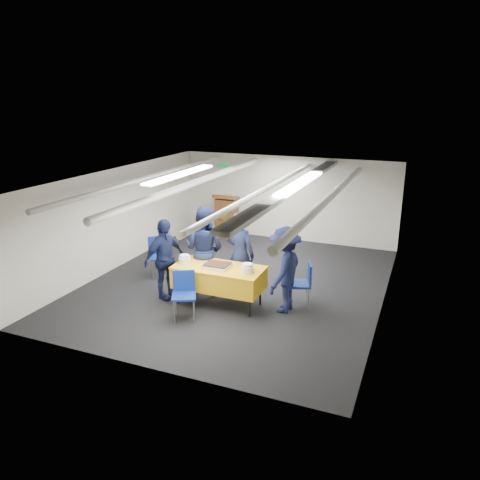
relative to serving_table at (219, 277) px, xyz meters
The scene contains 14 objects.
ground 1.23m from the serving_table, 93.76° to the left, with size 7.00×7.00×0.00m, color black.
room_shell 1.96m from the serving_table, 89.20° to the left, with size 6.00×7.00×2.30m.
serving_table is the anchor object (origin of this frame).
sheet_cake 0.25m from the serving_table, 107.02° to the right, with size 0.48×0.37×0.09m.
plate_stack_left 0.76m from the serving_table, behind, with size 0.22×0.22×0.16m.
plate_stack_right 0.67m from the serving_table, ahead, with size 0.24×0.24×0.16m.
podium 4.47m from the serving_table, 111.99° to the left, with size 0.62×0.53×1.25m.
chair_near 0.81m from the serving_table, 116.50° to the right, with size 0.56×0.56×0.87m.
chair_right 1.61m from the serving_table, 19.75° to the left, with size 0.54×0.54×0.87m.
chair_left 2.10m from the serving_table, 154.78° to the left, with size 0.59×0.59×0.87m.
sailor_a 0.69m from the serving_table, 72.15° to the left, with size 0.62×0.41×1.71m, color black.
sailor_b 0.82m from the serving_table, 137.73° to the left, with size 0.87×0.68×1.78m, color black.
sailor_c 1.15m from the serving_table, behind, with size 0.95×0.39×1.61m, color black.
sailor_d 1.27m from the serving_table, 10.34° to the left, with size 1.05×0.60×1.62m, color black.
Camera 1 is at (3.58, -8.59, 3.90)m, focal length 35.00 mm.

